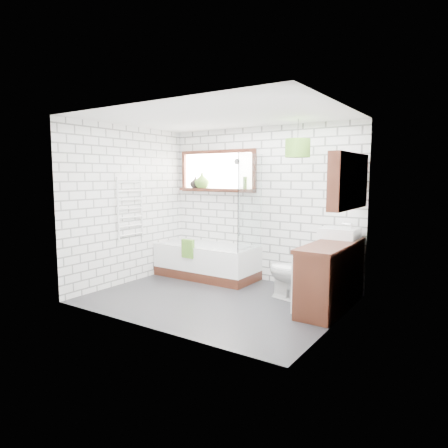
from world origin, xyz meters
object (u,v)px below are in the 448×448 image
Objects in this scene: vanity at (331,276)px; basin at (339,233)px; pendant at (298,148)px; bathtub at (207,261)px; toilet at (294,272)px.

basin is at bearing 97.28° from vanity.
bathtub is at bearing 175.70° from pendant.
toilet is 1.72m from pendant.
vanity is 4.30× the size of pendant.
bathtub is 2.32m from vanity.
basin reaches higher than bathtub.
bathtub is 2.21× the size of toilet.
bathtub is at bearing -89.43° from toilet.
pendant is at bearing -158.31° from basin.
bathtub is 3.46× the size of basin.
pendant is (-0.56, -0.22, 1.17)m from basin.
pendant is (-0.62, 0.25, 1.67)m from vanity.
vanity is 0.54m from toilet.
bathtub is 1.78m from toilet.
basin reaches higher than toilet.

